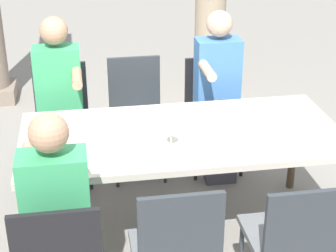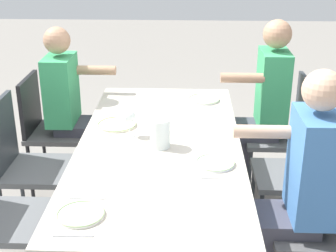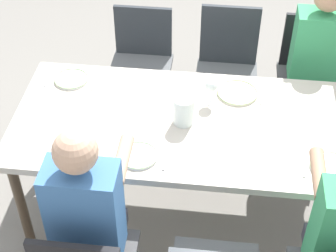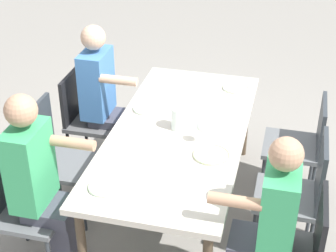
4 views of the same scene
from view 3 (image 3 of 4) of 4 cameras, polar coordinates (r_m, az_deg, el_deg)
The scene contains 20 objects.
ground_plane at distance 3.68m, azimuth 2.04°, elevation -8.30°, with size 16.00×16.00×0.00m, color gray.
dining_table at distance 3.18m, azimuth 2.34°, elevation -0.37°, with size 2.06×0.96×0.75m.
chair_west_south at distance 4.03m, azimuth 14.60°, elevation 5.69°, with size 0.44×0.44×0.90m.
chair_mid_south at distance 3.98m, azimuth 6.22°, elevation 6.47°, with size 0.44×0.44×0.93m.
chair_east_south at distance 4.02m, azimuth -2.80°, elevation 7.01°, with size 0.44×0.44×0.89m.
diner_man_white at distance 3.79m, azimuth 15.26°, elevation 5.81°, with size 0.35×0.49×1.28m.
diner_guest_third at distance 2.73m, azimuth -8.06°, elevation -9.58°, with size 0.35×0.49×1.33m.
plate_0 at distance 2.99m, azimuth 16.73°, elevation -4.13°, with size 0.23×0.23×0.02m.
spoon_0 at distance 2.97m, azimuth 13.87°, elevation -4.03°, with size 0.02×0.17×0.01m, color silver.
plate_1 at distance 3.35m, azimuth 7.26°, elevation 3.47°, with size 0.25×0.25×0.02m.
wine_glass_1 at distance 3.20m, azimuth 4.58°, elevation 4.19°, with size 0.08×0.08×0.17m.
fork_1 at distance 3.37m, azimuth 9.80°, elevation 3.18°, with size 0.02×0.17×0.01m, color silver.
spoon_1 at distance 3.36m, azimuth 4.70°, elevation 3.59°, with size 0.02×0.17×0.01m, color silver.
plate_2 at distance 2.93m, azimuth -3.10°, elevation -3.12°, with size 0.21×0.21×0.02m.
fork_2 at distance 2.92m, azimuth -0.18°, elevation -3.45°, with size 0.02×0.17×0.01m, color silver.
spoon_2 at distance 2.96m, azimuth -5.98°, elevation -2.95°, with size 0.02×0.17×0.01m, color silver.
plate_3 at distance 3.49m, azimuth -10.10°, elevation 4.86°, with size 0.21×0.21×0.02m.
fork_3 at distance 3.46m, azimuth -7.69°, elevation 4.64°, with size 0.02×0.17×0.01m, color silver.
spoon_3 at distance 3.54m, azimuth -12.44°, elevation 4.91°, with size 0.02×0.17×0.01m, color silver.
water_pitcher at distance 3.09m, azimuth 1.64°, elevation 1.49°, with size 0.12×0.12×0.17m.
Camera 3 is at (-0.14, 2.35, 2.83)m, focal length 58.19 mm.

